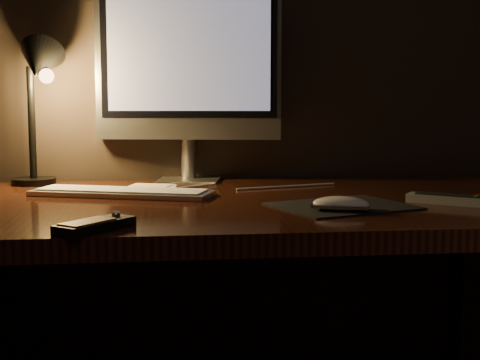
{
  "coord_description": "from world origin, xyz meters",
  "views": [
    {
      "loc": [
        -0.09,
        0.45,
        0.96
      ],
      "look_at": [
        0.06,
        1.73,
        0.81
      ],
      "focal_mm": 50.0,
      "sensor_mm": 36.0,
      "label": 1
    }
  ],
  "objects": [
    {
      "name": "monitor",
      "position": [
        -0.03,
        2.18,
        1.05
      ],
      "size": [
        0.47,
        0.16,
        0.5
      ],
      "rotation": [
        0.0,
        0.0,
        -0.18
      ],
      "color": "silver",
      "rests_on": "desk"
    },
    {
      "name": "cable",
      "position": [
        0.06,
        2.02,
        0.75
      ],
      "size": [
        0.5,
        0.23,
        0.0
      ],
      "primitive_type": "cylinder",
      "rotation": [
        0.0,
        1.57,
        0.43
      ],
      "color": "white",
      "rests_on": "desk"
    },
    {
      "name": "tv_remote",
      "position": [
        0.49,
        1.74,
        0.76
      ],
      "size": [
        0.17,
        0.14,
        0.02
      ],
      "rotation": [
        0.0,
        0.0,
        -0.65
      ],
      "color": "#939598",
      "rests_on": "desk"
    },
    {
      "name": "mouse",
      "position": [
        0.24,
        1.68,
        0.76
      ],
      "size": [
        0.12,
        0.09,
        0.02
      ],
      "primitive_type": "ellipsoid",
      "rotation": [
        0.0,
        0.0,
        -0.35
      ],
      "color": "white",
      "rests_on": "desk"
    },
    {
      "name": "media_remote",
      "position": [
        -0.2,
        1.53,
        0.76
      ],
      "size": [
        0.13,
        0.14,
        0.03
      ],
      "rotation": [
        0.0,
        0.0,
        0.88
      ],
      "color": "black",
      "rests_on": "desk"
    },
    {
      "name": "papers",
      "position": [
        -0.12,
        2.07,
        0.75
      ],
      "size": [
        0.13,
        0.1,
        0.01
      ],
      "primitive_type": "cube",
      "rotation": [
        0.0,
        0.0,
        -0.2
      ],
      "color": "white",
      "rests_on": "desk"
    },
    {
      "name": "mousepad",
      "position": [
        0.26,
        1.73,
        0.75
      ],
      "size": [
        0.31,
        0.28,
        0.0
      ],
      "primitive_type": "cube",
      "rotation": [
        0.0,
        0.0,
        0.35
      ],
      "color": "black",
      "rests_on": "desk"
    },
    {
      "name": "keyboard",
      "position": [
        -0.18,
        1.94,
        0.76
      ],
      "size": [
        0.42,
        0.24,
        0.02
      ],
      "primitive_type": "cube",
      "rotation": [
        0.0,
        0.0,
        -0.33
      ],
      "color": "silver",
      "rests_on": "desk"
    },
    {
      "name": "desk",
      "position": [
        0.0,
        1.93,
        0.62
      ],
      "size": [
        1.6,
        0.75,
        0.75
      ],
      "color": "#3D1A0E",
      "rests_on": "ground"
    },
    {
      "name": "desk_lamp",
      "position": [
        -0.39,
        2.14,
        1.0
      ],
      "size": [
        0.17,
        0.19,
        0.37
      ],
      "rotation": [
        0.0,
        0.0,
        0.36
      ],
      "color": "black",
      "rests_on": "desk"
    }
  ]
}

